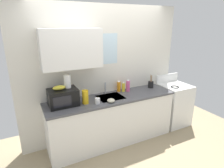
{
  "coord_description": "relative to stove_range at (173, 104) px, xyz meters",
  "views": [
    {
      "loc": [
        -1.43,
        -2.83,
        2.17
      ],
      "look_at": [
        0.0,
        0.0,
        1.15
      ],
      "focal_mm": 30.35,
      "sensor_mm": 36.0,
      "label": 1
    }
  ],
  "objects": [
    {
      "name": "kitchen_wall_assembly",
      "position": [
        -1.66,
        0.31,
        0.9
      ],
      "size": [
        3.16,
        0.42,
        2.5
      ],
      "color": "silver",
      "rests_on": "ground"
    },
    {
      "name": "small_bowl",
      "position": [
        -1.66,
        -0.2,
        0.47
      ],
      "size": [
        0.13,
        0.13,
        0.06
      ],
      "primitive_type": "ellipsoid",
      "color": "beige",
      "rests_on": "counter_unit"
    },
    {
      "name": "stove_range",
      "position": [
        0.0,
        0.0,
        0.0
      ],
      "size": [
        0.6,
        0.6,
        1.08
      ],
      "color": "white",
      "rests_on": "ground"
    },
    {
      "name": "banana_bunch",
      "position": [
        -2.45,
        0.05,
        0.75
      ],
      "size": [
        0.2,
        0.11,
        0.07
      ],
      "primitive_type": "ellipsoid",
      "color": "gold",
      "rests_on": "microwave"
    },
    {
      "name": "dish_soap_bottle_yellow",
      "position": [
        -1.2,
        0.17,
        0.54
      ],
      "size": [
        0.06,
        0.06,
        0.21
      ],
      "color": "yellow",
      "rests_on": "counter_unit"
    },
    {
      "name": "utensil_crock",
      "position": [
        -0.58,
        0.12,
        0.51
      ],
      "size": [
        0.11,
        0.11,
        0.28
      ],
      "color": "black",
      "rests_on": "counter_unit"
    },
    {
      "name": "dish_soap_bottle_pink",
      "position": [
        -1.12,
        0.14,
        0.56
      ],
      "size": [
        0.07,
        0.07,
        0.25
      ],
      "color": "#E55999",
      "rests_on": "counter_unit"
    },
    {
      "name": "dish_soap_bottle_orange",
      "position": [
        -1.28,
        0.22,
        0.55
      ],
      "size": [
        0.07,
        0.07,
        0.23
      ],
      "color": "orange",
      "rests_on": "counter_unit"
    },
    {
      "name": "counter_unit",
      "position": [
        -1.54,
        -0.0,
        0.0
      ],
      "size": [
        2.39,
        0.63,
        0.9
      ],
      "color": "white",
      "rests_on": "ground"
    },
    {
      "name": "paper_towel_roll",
      "position": [
        -2.3,
        0.1,
        0.82
      ],
      "size": [
        0.11,
        0.11,
        0.22
      ],
      "primitive_type": "cylinder",
      "color": "white",
      "rests_on": "microwave"
    },
    {
      "name": "microwave",
      "position": [
        -2.4,
        0.04,
        0.58
      ],
      "size": [
        0.46,
        0.35,
        0.27
      ],
      "color": "black",
      "rests_on": "counter_unit"
    },
    {
      "name": "cereal_canister",
      "position": [
        -2.06,
        -0.05,
        0.56
      ],
      "size": [
        0.1,
        0.1,
        0.23
      ],
      "primitive_type": "cylinder",
      "color": "gold",
      "rests_on": "counter_unit"
    },
    {
      "name": "mug_white",
      "position": [
        -1.88,
        -0.14,
        0.49
      ],
      "size": [
        0.08,
        0.08,
        0.09
      ],
      "primitive_type": "cylinder",
      "color": "white",
      "rests_on": "counter_unit"
    },
    {
      "name": "sink_faucet",
      "position": [
        -1.56,
        0.24,
        0.55
      ],
      "size": [
        0.03,
        0.03,
        0.21
      ],
      "primitive_type": "cylinder",
      "color": "#B2B5BA",
      "rests_on": "counter_unit"
    }
  ]
}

